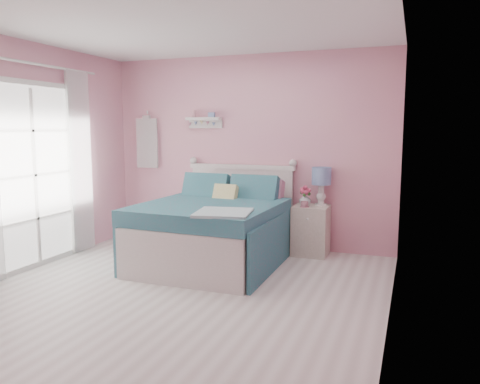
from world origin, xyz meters
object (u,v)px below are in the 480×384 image
Objects in this scene: vase at (305,199)px; teacup at (304,204)px; nightstand at (311,230)px; table_lamp at (321,179)px; bed at (215,230)px.

vase is 0.15m from teacup.
nightstand is 4.07× the size of vase.
vase is 1.64× the size of teacup.
nightstand is 0.38m from teacup.
table_lamp is (0.10, 0.10, 0.66)m from nightstand.
table_lamp reaches higher than teacup.
bed is 20.62× the size of teacup.
bed reaches higher than nightstand.
bed is 1.26m from nightstand.
bed is 4.01× the size of table_lamp.
bed is 1.52m from table_lamp.
table_lamp is 0.34m from vase.
vase is (-0.09, 0.01, 0.39)m from nightstand.
bed is at bearing -147.40° from teacup.
bed is at bearing -144.05° from nightstand.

